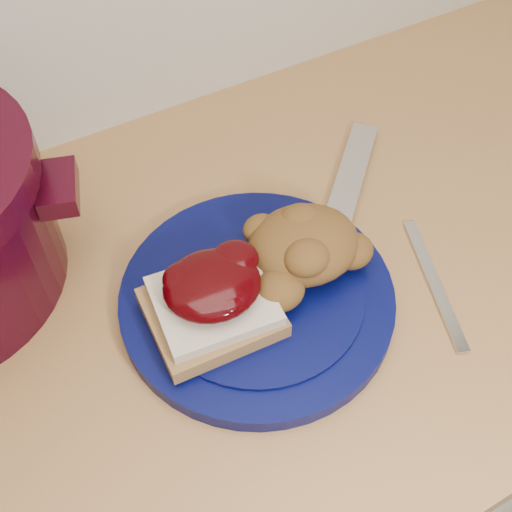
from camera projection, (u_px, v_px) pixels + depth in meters
base_cabinet at (216, 469)px, 1.02m from camera, size 4.00×0.60×0.86m
plate at (257, 298)px, 0.65m from camera, size 0.32×0.32×0.02m
sandwich at (212, 300)px, 0.60m from camera, size 0.12×0.11×0.06m
stuffing_mound at (304, 244)px, 0.64m from camera, size 0.13×0.11×0.06m
chef_knife at (331, 240)px, 0.70m from camera, size 0.23×0.22×0.02m
butter_knife at (434, 282)px, 0.67m from camera, size 0.07×0.16×0.00m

